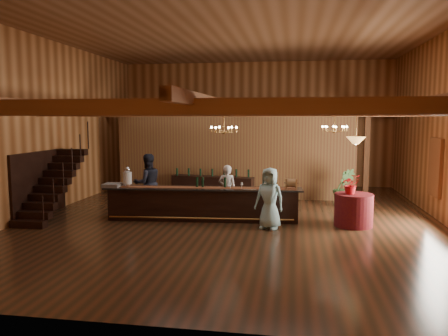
# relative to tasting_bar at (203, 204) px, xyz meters

# --- Properties ---
(floor) EXTENTS (14.00, 14.00, 0.00)m
(floor) POSITION_rel_tasting_bar_xyz_m (0.88, 0.36, -0.49)
(floor) COLOR #4B2917
(floor) RESTS_ON ground
(ceiling) EXTENTS (14.00, 14.00, 0.00)m
(ceiling) POSITION_rel_tasting_bar_xyz_m (0.88, 0.36, 5.01)
(ceiling) COLOR #8C5E3E
(ceiling) RESTS_ON wall_back
(wall_back) EXTENTS (12.00, 0.10, 5.50)m
(wall_back) POSITION_rel_tasting_bar_xyz_m (0.88, 7.36, 2.26)
(wall_back) COLOR #B77843
(wall_back) RESTS_ON floor
(wall_front) EXTENTS (12.00, 0.10, 5.50)m
(wall_front) POSITION_rel_tasting_bar_xyz_m (0.88, -6.64, 2.26)
(wall_front) COLOR #B77843
(wall_front) RESTS_ON floor
(wall_left) EXTENTS (0.10, 14.00, 5.50)m
(wall_left) POSITION_rel_tasting_bar_xyz_m (-5.12, 0.36, 2.26)
(wall_left) COLOR #B77843
(wall_left) RESTS_ON floor
(beam_grid) EXTENTS (11.90, 13.90, 0.39)m
(beam_grid) POSITION_rel_tasting_bar_xyz_m (0.88, 0.87, 2.75)
(beam_grid) COLOR brown
(beam_grid) RESTS_ON wall_left
(support_posts) EXTENTS (9.20, 10.20, 3.20)m
(support_posts) POSITION_rel_tasting_bar_xyz_m (0.88, -0.14, 1.11)
(support_posts) COLOR brown
(support_posts) RESTS_ON floor
(partition_wall) EXTENTS (9.00, 0.18, 3.10)m
(partition_wall) POSITION_rel_tasting_bar_xyz_m (0.38, 3.86, 1.06)
(partition_wall) COLOR brown
(partition_wall) RESTS_ON floor
(window_right_back) EXTENTS (0.12, 1.05, 1.75)m
(window_right_back) POSITION_rel_tasting_bar_xyz_m (6.83, 1.36, 1.06)
(window_right_back) COLOR white
(window_right_back) RESTS_ON wall_right
(staircase) EXTENTS (1.00, 2.80, 2.00)m
(staircase) POSITION_rel_tasting_bar_xyz_m (-4.57, -0.38, 0.51)
(staircase) COLOR black
(staircase) RESTS_ON floor
(backroom_boxes) EXTENTS (4.10, 0.60, 1.10)m
(backroom_boxes) POSITION_rel_tasting_bar_xyz_m (0.59, 5.86, 0.04)
(backroom_boxes) COLOR black
(backroom_boxes) RESTS_ON floor
(tasting_bar) EXTENTS (5.87, 1.19, 0.98)m
(tasting_bar) POSITION_rel_tasting_bar_xyz_m (0.00, 0.00, 0.00)
(tasting_bar) COLOR black
(tasting_bar) RESTS_ON floor
(beverage_dispenser) EXTENTS (0.26, 0.26, 0.60)m
(beverage_dispenser) POSITION_rel_tasting_bar_xyz_m (-2.27, -0.13, 0.77)
(beverage_dispenser) COLOR silver
(beverage_dispenser) RESTS_ON tasting_bar
(glass_rack_tray) EXTENTS (0.50, 0.50, 0.10)m
(glass_rack_tray) POSITION_rel_tasting_bar_xyz_m (-2.69, -0.26, 0.53)
(glass_rack_tray) COLOR gray
(glass_rack_tray) RESTS_ON tasting_bar
(raffle_drum) EXTENTS (0.34, 0.24, 0.30)m
(raffle_drum) POSITION_rel_tasting_bar_xyz_m (2.58, 0.16, 0.65)
(raffle_drum) COLOR brown
(raffle_drum) RESTS_ON tasting_bar
(bar_bottle_0) EXTENTS (0.07, 0.07, 0.30)m
(bar_bottle_0) POSITION_rel_tasting_bar_xyz_m (-0.19, 0.10, 0.63)
(bar_bottle_0) COLOR black
(bar_bottle_0) RESTS_ON tasting_bar
(bar_bottle_1) EXTENTS (0.07, 0.07, 0.30)m
(bar_bottle_1) POSITION_rel_tasting_bar_xyz_m (-0.19, 0.10, 0.63)
(bar_bottle_1) COLOR black
(bar_bottle_1) RESTS_ON tasting_bar
(bar_bottle_2) EXTENTS (0.07, 0.07, 0.30)m
(bar_bottle_2) POSITION_rel_tasting_bar_xyz_m (-0.02, 0.11, 0.63)
(bar_bottle_2) COLOR black
(bar_bottle_2) RESTS_ON tasting_bar
(bar_bottle_3) EXTENTS (0.07, 0.07, 0.30)m
(bar_bottle_3) POSITION_rel_tasting_bar_xyz_m (0.64, 0.16, 0.63)
(bar_bottle_3) COLOR black
(bar_bottle_3) RESTS_ON tasting_bar
(backbar_shelf) EXTENTS (3.13, 0.96, 0.87)m
(backbar_shelf) POSITION_rel_tasting_bar_xyz_m (-0.33, 3.32, -0.06)
(backbar_shelf) COLOR black
(backbar_shelf) RESTS_ON floor
(round_table) EXTENTS (1.06, 1.06, 0.91)m
(round_table) POSITION_rel_tasting_bar_xyz_m (4.31, -0.03, -0.04)
(round_table) COLOR maroon
(round_table) RESTS_ON floor
(chandelier_left) EXTENTS (0.80, 0.80, 0.68)m
(chandelier_left) POSITION_rel_tasting_bar_xyz_m (0.54, 0.59, 2.18)
(chandelier_left) COLOR #C38B42
(chandelier_left) RESTS_ON beam_grid
(chandelier_right) EXTENTS (0.80, 0.80, 0.68)m
(chandelier_right) POSITION_rel_tasting_bar_xyz_m (3.93, 2.12, 2.19)
(chandelier_right) COLOR #C38B42
(chandelier_right) RESTS_ON beam_grid
(pendant_lamp) EXTENTS (0.52, 0.52, 0.90)m
(pendant_lamp) POSITION_rel_tasting_bar_xyz_m (4.31, -0.03, 1.91)
(pendant_lamp) COLOR #C38B42
(pendant_lamp) RESTS_ON beam_grid
(bartender) EXTENTS (0.61, 0.44, 1.57)m
(bartender) POSITION_rel_tasting_bar_xyz_m (0.60, 0.85, 0.29)
(bartender) COLOR white
(bartender) RESTS_ON floor
(staff_second) EXTENTS (1.16, 1.11, 1.88)m
(staff_second) POSITION_rel_tasting_bar_xyz_m (-1.97, 0.82, 0.45)
(staff_second) COLOR #1F222F
(staff_second) RESTS_ON floor
(guest) EXTENTS (0.95, 0.78, 1.68)m
(guest) POSITION_rel_tasting_bar_xyz_m (2.00, -0.70, 0.35)
(guest) COLOR #ABE6EF
(guest) RESTS_ON floor
(floor_plant) EXTENTS (0.78, 0.65, 1.32)m
(floor_plant) POSITION_rel_tasting_bar_xyz_m (4.33, 2.69, 0.17)
(floor_plant) COLOR #365B2D
(floor_plant) RESTS_ON floor
(table_flowers) EXTENTS (0.57, 0.51, 0.56)m
(table_flowers) POSITION_rel_tasting_bar_xyz_m (4.21, -0.10, 0.70)
(table_flowers) COLOR red
(table_flowers) RESTS_ON round_table
(table_vase) EXTENTS (0.16, 0.16, 0.28)m
(table_vase) POSITION_rel_tasting_bar_xyz_m (4.25, 0.03, 0.56)
(table_vase) COLOR #C38B42
(table_vase) RESTS_ON round_table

